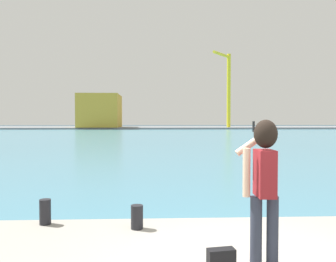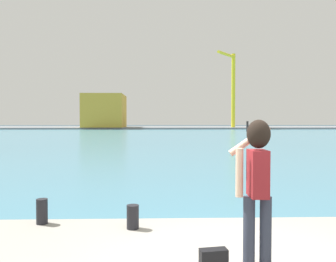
{
  "view_description": "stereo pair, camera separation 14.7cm",
  "coord_description": "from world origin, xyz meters",
  "px_view_note": "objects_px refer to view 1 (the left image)",
  "views": [
    {
      "loc": [
        -1.18,
        -3.98,
        2.24
      ],
      "look_at": [
        -0.74,
        6.13,
        1.93
      ],
      "focal_mm": 36.55,
      "sensor_mm": 36.0,
      "label": 1
    },
    {
      "loc": [
        -1.03,
        -3.98,
        2.24
      ],
      "look_at": [
        -0.74,
        6.13,
        1.93
      ],
      "focal_mm": 36.55,
      "sensor_mm": 36.0,
      "label": 2
    }
  ],
  "objects_px": {
    "person_photographer": "(264,176)",
    "warehouse_left": "(100,111)",
    "port_crane": "(228,85)",
    "handbag": "(221,259)",
    "harbor_bollard_2": "(45,212)",
    "harbor_bollard": "(137,217)"
  },
  "relations": [
    {
      "from": "person_photographer",
      "to": "warehouse_left",
      "type": "relative_size",
      "value": 0.13
    },
    {
      "from": "person_photographer",
      "to": "harbor_bollard",
      "type": "height_order",
      "value": "person_photographer"
    },
    {
      "from": "port_crane",
      "to": "warehouse_left",
      "type": "bearing_deg",
      "value": 174.5
    },
    {
      "from": "person_photographer",
      "to": "harbor_bollard_2",
      "type": "distance_m",
      "value": 3.66
    },
    {
      "from": "harbor_bollard",
      "to": "warehouse_left",
      "type": "xyz_separation_m",
      "value": [
        -13.92,
        86.77,
        4.1
      ]
    },
    {
      "from": "handbag",
      "to": "harbor_bollard_2",
      "type": "relative_size",
      "value": 0.77
    },
    {
      "from": "warehouse_left",
      "to": "harbor_bollard",
      "type": "bearing_deg",
      "value": -80.88
    },
    {
      "from": "harbor_bollard_2",
      "to": "warehouse_left",
      "type": "height_order",
      "value": "warehouse_left"
    },
    {
      "from": "person_photographer",
      "to": "warehouse_left",
      "type": "xyz_separation_m",
      "value": [
        -15.5,
        88.18,
        3.23
      ]
    },
    {
      "from": "handbag",
      "to": "harbor_bollard_2",
      "type": "xyz_separation_m",
      "value": [
        -2.59,
        1.84,
        0.09
      ]
    },
    {
      "from": "warehouse_left",
      "to": "port_crane",
      "type": "distance_m",
      "value": 34.49
    },
    {
      "from": "handbag",
      "to": "port_crane",
      "type": "xyz_separation_m",
      "value": [
        18.67,
        85.06,
        11.03
      ]
    },
    {
      "from": "person_photographer",
      "to": "harbor_bollard_2",
      "type": "bearing_deg",
      "value": 63.13
    },
    {
      "from": "warehouse_left",
      "to": "port_crane",
      "type": "bearing_deg",
      "value": -5.5
    },
    {
      "from": "harbor_bollard_2",
      "to": "harbor_bollard",
      "type": "bearing_deg",
      "value": -11.23
    },
    {
      "from": "harbor_bollard",
      "to": "port_crane",
      "type": "distance_m",
      "value": 86.52
    },
    {
      "from": "handbag",
      "to": "harbor_bollard_2",
      "type": "bearing_deg",
      "value": 144.61
    },
    {
      "from": "harbor_bollard",
      "to": "port_crane",
      "type": "relative_size",
      "value": 0.02
    },
    {
      "from": "person_photographer",
      "to": "handbag",
      "type": "height_order",
      "value": "person_photographer"
    },
    {
      "from": "person_photographer",
      "to": "warehouse_left",
      "type": "distance_m",
      "value": 89.59
    },
    {
      "from": "harbor_bollard_2",
      "to": "port_crane",
      "type": "relative_size",
      "value": 0.02
    },
    {
      "from": "handbag",
      "to": "harbor_bollard",
      "type": "distance_m",
      "value": 1.86
    }
  ]
}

